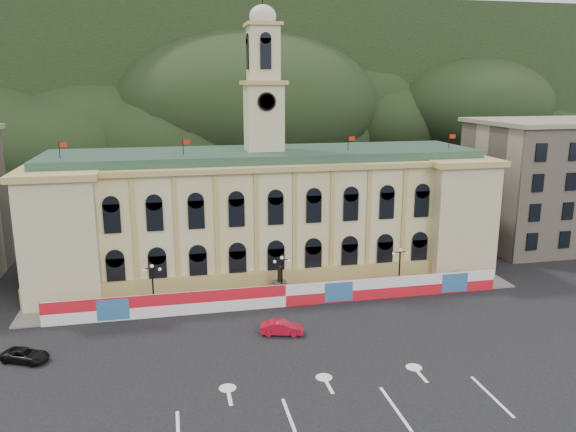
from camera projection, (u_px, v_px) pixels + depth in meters
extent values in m
plane|color=black|center=(322.00, 374.00, 46.92)|extent=(260.00, 260.00, 0.00)
cube|color=black|center=(205.00, 89.00, 165.51)|extent=(230.00, 70.00, 44.00)
cube|color=#595651|center=(340.00, 59.00, 151.78)|extent=(22.00, 8.00, 14.00)
cube|color=#595651|center=(9.00, 73.00, 133.86)|extent=(16.00, 7.00, 10.00)
cube|color=beige|center=(265.00, 217.00, 71.94)|extent=(55.00, 15.00, 14.00)
cube|color=tan|center=(276.00, 280.00, 65.86)|extent=(56.00, 0.80, 2.40)
cube|color=tan|center=(264.00, 160.00, 70.25)|extent=(56.20, 16.20, 0.60)
cube|color=#2F4F3D|center=(264.00, 155.00, 70.09)|extent=(53.00, 13.00, 1.20)
cube|color=beige|center=(70.00, 229.00, 66.19)|extent=(8.00, 17.00, 14.00)
cube|color=beige|center=(437.00, 210.00, 75.79)|extent=(8.00, 17.00, 14.00)
cube|color=beige|center=(264.00, 118.00, 69.03)|extent=(4.40, 4.40, 8.00)
cube|color=tan|center=(263.00, 83.00, 68.06)|extent=(5.20, 5.20, 0.50)
cube|color=beige|center=(263.00, 54.00, 67.30)|extent=(3.60, 3.60, 6.50)
cube|color=tan|center=(263.00, 25.00, 66.51)|extent=(4.20, 4.20, 0.40)
cylinder|color=black|center=(267.00, 102.00, 66.38)|extent=(2.20, 0.20, 2.20)
ellipsoid|color=beige|center=(263.00, 17.00, 66.30)|extent=(3.20, 3.20, 2.72)
cube|color=tan|center=(547.00, 185.00, 83.11)|extent=(20.00, 16.00, 18.00)
cube|color=gray|center=(554.00, 122.00, 80.96)|extent=(21.00, 17.00, 0.60)
cube|color=red|center=(286.00, 296.00, 60.90)|extent=(50.00, 0.25, 2.50)
cube|color=#3067A1|center=(113.00, 310.00, 57.10)|extent=(3.20, 0.05, 2.20)
cube|color=#3067A1|center=(339.00, 292.00, 61.99)|extent=(3.20, 0.05, 2.20)
cube|color=#3067A1|center=(455.00, 283.00, 64.85)|extent=(3.20, 0.05, 2.20)
cube|color=slate|center=(281.00, 297.00, 63.79)|extent=(56.00, 5.50, 0.16)
cube|color=#595651|center=(280.00, 289.00, 63.84)|extent=(1.40, 1.40, 1.80)
cylinder|color=black|center=(280.00, 275.00, 63.44)|extent=(0.60, 0.60, 1.60)
sphere|color=black|center=(280.00, 267.00, 63.24)|extent=(0.44, 0.44, 0.44)
cylinder|color=black|center=(154.00, 309.00, 60.20)|extent=(0.44, 0.44, 0.30)
cylinder|color=black|center=(153.00, 289.00, 59.68)|extent=(0.18, 0.18, 4.80)
cube|color=black|center=(152.00, 268.00, 59.15)|extent=(1.60, 0.08, 0.08)
sphere|color=silver|center=(144.00, 270.00, 59.02)|extent=(0.36, 0.36, 0.36)
sphere|color=silver|center=(160.00, 269.00, 59.35)|extent=(0.36, 0.36, 0.36)
sphere|color=silver|center=(152.00, 266.00, 59.09)|extent=(0.40, 0.40, 0.40)
cylinder|color=black|center=(282.00, 298.00, 63.06)|extent=(0.44, 0.44, 0.30)
cylinder|color=black|center=(282.00, 279.00, 62.54)|extent=(0.18, 0.18, 4.80)
cube|color=black|center=(282.00, 260.00, 62.01)|extent=(1.60, 0.08, 0.08)
sphere|color=silver|center=(275.00, 262.00, 61.88)|extent=(0.36, 0.36, 0.36)
sphere|color=silver|center=(289.00, 261.00, 62.21)|extent=(0.36, 0.36, 0.36)
sphere|color=silver|center=(282.00, 258.00, 61.95)|extent=(0.40, 0.40, 0.40)
cylinder|color=black|center=(398.00, 289.00, 65.92)|extent=(0.44, 0.44, 0.30)
cylinder|color=black|center=(399.00, 271.00, 65.40)|extent=(0.18, 0.18, 4.80)
cube|color=black|center=(400.00, 252.00, 64.87)|extent=(1.60, 0.08, 0.08)
sphere|color=silver|center=(394.00, 254.00, 64.74)|extent=(0.36, 0.36, 0.36)
sphere|color=silver|center=(407.00, 253.00, 65.06)|extent=(0.36, 0.36, 0.36)
sphere|color=silver|center=(400.00, 250.00, 64.81)|extent=(0.40, 0.40, 0.40)
imported|color=#B60D22|center=(282.00, 328.00, 54.25)|extent=(3.38, 4.82, 1.37)
imported|color=black|center=(26.00, 355.00, 49.00)|extent=(5.06, 5.62, 1.16)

